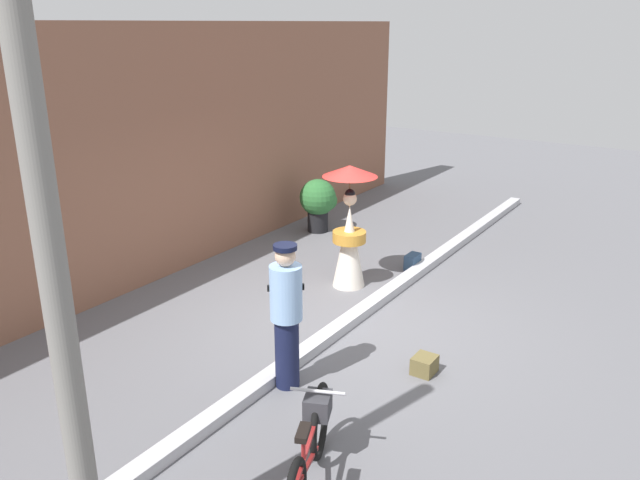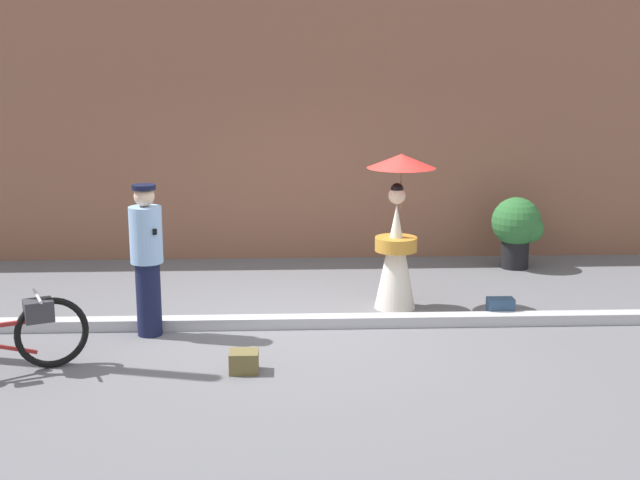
{
  "view_description": "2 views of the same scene",
  "coord_description": "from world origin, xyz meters",
  "px_view_note": "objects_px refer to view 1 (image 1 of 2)",
  "views": [
    {
      "loc": [
        -6.41,
        -3.79,
        3.72
      ],
      "look_at": [
        -0.11,
        0.38,
        1.12
      ],
      "focal_mm": 35.58,
      "sensor_mm": 36.0,
      "label": 1
    },
    {
      "loc": [
        -0.17,
        -8.86,
        2.92
      ],
      "look_at": [
        0.23,
        0.67,
        0.82
      ],
      "focal_mm": 47.63,
      "sensor_mm": 36.0,
      "label": 2
    }
  ],
  "objects_px": {
    "bicycle_near_officer": "(310,449)",
    "backpack_on_pavement": "(425,365)",
    "backpack_spare": "(413,261)",
    "potted_plant_by_door": "(319,201)",
    "person_with_parasol": "(349,227)",
    "person_officer": "(286,313)",
    "utility_pole": "(51,261)"
  },
  "relations": [
    {
      "from": "utility_pole",
      "to": "potted_plant_by_door",
      "type": "bearing_deg",
      "value": 22.38
    },
    {
      "from": "bicycle_near_officer",
      "to": "person_officer",
      "type": "distance_m",
      "value": 1.7
    },
    {
      "from": "bicycle_near_officer",
      "to": "person_officer",
      "type": "xyz_separation_m",
      "value": [
        1.2,
        1.11,
        0.47
      ]
    },
    {
      "from": "backpack_on_pavement",
      "to": "utility_pole",
      "type": "relative_size",
      "value": 0.06
    },
    {
      "from": "bicycle_near_officer",
      "to": "potted_plant_by_door",
      "type": "height_order",
      "value": "potted_plant_by_door"
    },
    {
      "from": "person_officer",
      "to": "backpack_spare",
      "type": "xyz_separation_m",
      "value": [
        3.85,
        0.36,
        -0.73
      ]
    },
    {
      "from": "backpack_on_pavement",
      "to": "person_officer",
      "type": "bearing_deg",
      "value": 132.73
    },
    {
      "from": "person_with_parasol",
      "to": "backpack_spare",
      "type": "bearing_deg",
      "value": -25.02
    },
    {
      "from": "potted_plant_by_door",
      "to": "bicycle_near_officer",
      "type": "bearing_deg",
      "value": -147.02
    },
    {
      "from": "potted_plant_by_door",
      "to": "person_with_parasol",
      "type": "bearing_deg",
      "value": -136.77
    },
    {
      "from": "person_officer",
      "to": "person_with_parasol",
      "type": "bearing_deg",
      "value": 17.85
    },
    {
      "from": "person_officer",
      "to": "backpack_on_pavement",
      "type": "relative_size",
      "value": 5.95
    },
    {
      "from": "backpack_spare",
      "to": "backpack_on_pavement",
      "type": "bearing_deg",
      "value": -151.92
    },
    {
      "from": "backpack_on_pavement",
      "to": "backpack_spare",
      "type": "distance_m",
      "value": 3.18
    },
    {
      "from": "bicycle_near_officer",
      "to": "backpack_on_pavement",
      "type": "distance_m",
      "value": 2.26
    },
    {
      "from": "person_officer",
      "to": "backpack_on_pavement",
      "type": "xyz_separation_m",
      "value": [
        1.05,
        -1.13,
        -0.75
      ]
    },
    {
      "from": "bicycle_near_officer",
      "to": "utility_pole",
      "type": "xyz_separation_m",
      "value": [
        -1.58,
        0.74,
        2.01
      ]
    },
    {
      "from": "backpack_spare",
      "to": "person_with_parasol",
      "type": "bearing_deg",
      "value": 154.98
    },
    {
      "from": "person_with_parasol",
      "to": "backpack_on_pavement",
      "type": "xyz_separation_m",
      "value": [
        -1.69,
        -2.02,
        -0.8
      ]
    },
    {
      "from": "person_with_parasol",
      "to": "utility_pole",
      "type": "height_order",
      "value": "utility_pole"
    },
    {
      "from": "potted_plant_by_door",
      "to": "backpack_spare",
      "type": "bearing_deg",
      "value": -109.19
    },
    {
      "from": "backpack_on_pavement",
      "to": "potted_plant_by_door",
      "type": "bearing_deg",
      "value": 46.6
    },
    {
      "from": "backpack_spare",
      "to": "person_officer",
      "type": "bearing_deg",
      "value": -174.62
    },
    {
      "from": "bicycle_near_officer",
      "to": "person_officer",
      "type": "height_order",
      "value": "person_officer"
    },
    {
      "from": "backpack_spare",
      "to": "bicycle_near_officer",
      "type": "bearing_deg",
      "value": -163.72
    },
    {
      "from": "utility_pole",
      "to": "backpack_on_pavement",
      "type": "bearing_deg",
      "value": -11.24
    },
    {
      "from": "bicycle_near_officer",
      "to": "backpack_on_pavement",
      "type": "bearing_deg",
      "value": -0.56
    },
    {
      "from": "backpack_on_pavement",
      "to": "backpack_spare",
      "type": "height_order",
      "value": "backpack_spare"
    },
    {
      "from": "potted_plant_by_door",
      "to": "backpack_on_pavement",
      "type": "bearing_deg",
      "value": -133.4
    },
    {
      "from": "bicycle_near_officer",
      "to": "person_officer",
      "type": "relative_size",
      "value": 1.01
    },
    {
      "from": "backpack_on_pavement",
      "to": "backpack_spare",
      "type": "relative_size",
      "value": 0.92
    },
    {
      "from": "bicycle_near_officer",
      "to": "backpack_spare",
      "type": "relative_size",
      "value": 5.51
    }
  ]
}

